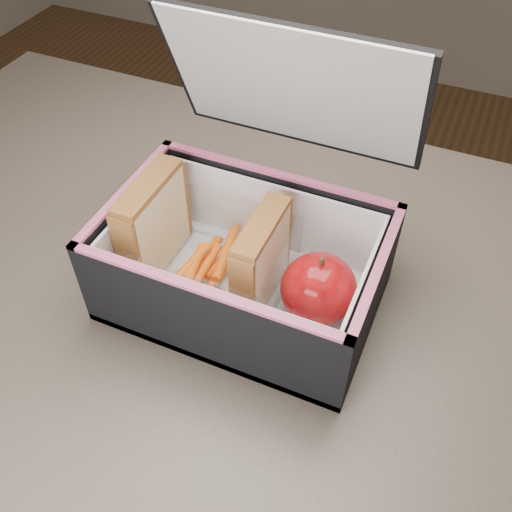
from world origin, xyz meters
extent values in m
cube|color=brown|center=(0.00, 0.00, 0.73)|extent=(1.20, 0.80, 0.03)
cube|color=#382D26|center=(-0.55, 0.35, 0.36)|extent=(0.05, 0.05, 0.72)
cube|color=black|center=(0.03, 0.15, 0.95)|extent=(0.29, 0.08, 0.17)
cube|color=beige|center=(-0.09, 0.01, 0.82)|extent=(0.01, 0.10, 0.11)
cube|color=#B85658|center=(-0.08, 0.01, 0.82)|extent=(0.01, 0.10, 0.10)
cube|color=beige|center=(-0.07, 0.01, 0.82)|extent=(0.01, 0.10, 0.11)
cube|color=brown|center=(-0.08, 0.01, 0.88)|extent=(0.03, 0.11, 0.01)
cube|color=beige|center=(0.04, 0.01, 0.82)|extent=(0.01, 0.10, 0.10)
cube|color=#B85658|center=(0.05, 0.01, 0.81)|extent=(0.01, 0.09, 0.10)
cube|color=beige|center=(0.06, 0.01, 0.82)|extent=(0.01, 0.10, 0.10)
cube|color=brown|center=(0.05, 0.01, 0.87)|extent=(0.03, 0.10, 0.01)
cylinder|color=#EF5000|center=(0.00, -0.01, 0.77)|extent=(0.01, 0.09, 0.01)
cylinder|color=#EF5000|center=(-0.02, 0.00, 0.78)|extent=(0.01, 0.09, 0.01)
cylinder|color=#EF5000|center=(-0.03, -0.01, 0.80)|extent=(0.02, 0.09, 0.01)
cylinder|color=#EF5000|center=(-0.03, 0.02, 0.77)|extent=(0.02, 0.09, 0.01)
cylinder|color=#EF5000|center=(-0.01, 0.04, 0.78)|extent=(0.03, 0.09, 0.01)
cylinder|color=#EF5000|center=(-0.02, -0.02, 0.80)|extent=(0.03, 0.09, 0.01)
cylinder|color=#EF5000|center=(-0.01, 0.05, 0.77)|extent=(0.02, 0.09, 0.01)
cube|color=white|center=(0.12, 0.02, 0.77)|extent=(0.09, 0.09, 0.01)
ellipsoid|color=#840009|center=(0.12, 0.01, 0.81)|extent=(0.09, 0.09, 0.07)
cylinder|color=#412D17|center=(0.12, 0.01, 0.85)|extent=(0.01, 0.01, 0.01)
camera|label=1|loc=(0.21, -0.37, 1.27)|focal=40.00mm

